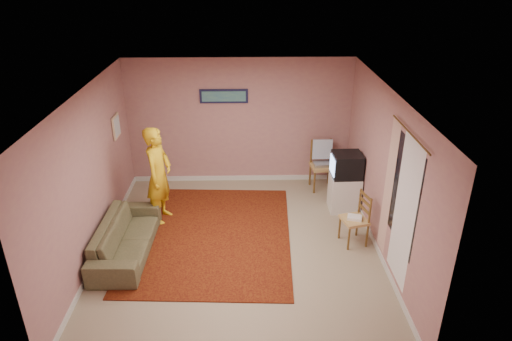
{
  "coord_description": "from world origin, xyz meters",
  "views": [
    {
      "loc": [
        0.14,
        -6.25,
        4.34
      ],
      "look_at": [
        0.29,
        0.6,
        1.11
      ],
      "focal_mm": 32.0,
      "sensor_mm": 36.0,
      "label": 1
    }
  ],
  "objects_px": {
    "crt_tv": "(346,165)",
    "chair_b": "(355,214)",
    "person": "(159,175)",
    "tv_cabinet": "(344,193)",
    "chair_a": "(323,161)",
    "sofa": "(126,237)"
  },
  "relations": [
    {
      "from": "person",
      "to": "chair_b",
      "type": "bearing_deg",
      "value": -90.01
    },
    {
      "from": "tv_cabinet",
      "to": "crt_tv",
      "type": "relative_size",
      "value": 1.27
    },
    {
      "from": "crt_tv",
      "to": "sofa",
      "type": "xyz_separation_m",
      "value": [
        -3.74,
        -1.31,
        -0.63
      ]
    },
    {
      "from": "tv_cabinet",
      "to": "sofa",
      "type": "bearing_deg",
      "value": -160.72
    },
    {
      "from": "person",
      "to": "tv_cabinet",
      "type": "bearing_deg",
      "value": -70.93
    },
    {
      "from": "crt_tv",
      "to": "chair_a",
      "type": "distance_m",
      "value": 0.94
    },
    {
      "from": "crt_tv",
      "to": "chair_a",
      "type": "relative_size",
      "value": 0.98
    },
    {
      "from": "chair_b",
      "to": "sofa",
      "type": "relative_size",
      "value": 0.25
    },
    {
      "from": "chair_b",
      "to": "person",
      "type": "relative_size",
      "value": 0.28
    },
    {
      "from": "sofa",
      "to": "person",
      "type": "xyz_separation_m",
      "value": [
        0.4,
        1.02,
        0.6
      ]
    },
    {
      "from": "crt_tv",
      "to": "chair_b",
      "type": "relative_size",
      "value": 1.11
    },
    {
      "from": "sofa",
      "to": "crt_tv",
      "type": "bearing_deg",
      "value": -69.61
    },
    {
      "from": "chair_a",
      "to": "sofa",
      "type": "relative_size",
      "value": 0.28
    },
    {
      "from": "chair_b",
      "to": "person",
      "type": "xyz_separation_m",
      "value": [
        -3.29,
        0.83,
        0.33
      ]
    },
    {
      "from": "tv_cabinet",
      "to": "crt_tv",
      "type": "distance_m",
      "value": 0.57
    },
    {
      "from": "tv_cabinet",
      "to": "person",
      "type": "xyz_separation_m",
      "value": [
        -3.35,
        -0.29,
        0.54
      ]
    },
    {
      "from": "tv_cabinet",
      "to": "sofa",
      "type": "distance_m",
      "value": 3.97
    },
    {
      "from": "tv_cabinet",
      "to": "crt_tv",
      "type": "height_order",
      "value": "crt_tv"
    },
    {
      "from": "chair_a",
      "to": "sofa",
      "type": "xyz_separation_m",
      "value": [
        -3.46,
        -2.16,
        -0.34
      ]
    },
    {
      "from": "sofa",
      "to": "tv_cabinet",
      "type": "bearing_deg",
      "value": -69.64
    },
    {
      "from": "sofa",
      "to": "person",
      "type": "height_order",
      "value": "person"
    },
    {
      "from": "crt_tv",
      "to": "sofa",
      "type": "distance_m",
      "value": 4.02
    }
  ]
}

